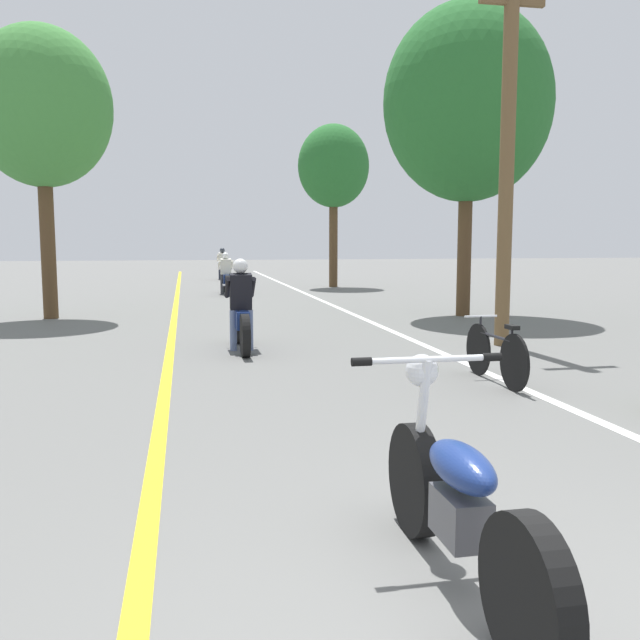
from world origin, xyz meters
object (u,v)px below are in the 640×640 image
(motorcycle_foreground, at_px, (458,504))
(motorcycle_rider_mid, at_px, (226,278))
(bicycle_parked, at_px, (496,354))
(utility_pole, at_px, (507,154))
(motorcycle_rider_far, at_px, (223,268))
(roadside_tree_right_far, at_px, (334,167))
(roadside_tree_right_near, at_px, (468,104))
(motorcycle_rider_lead, at_px, (241,316))
(roadside_tree_left, at_px, (42,108))

(motorcycle_foreground, xyz_separation_m, motorcycle_rider_mid, (0.00, 19.19, 0.08))
(motorcycle_rider_mid, bearing_deg, motorcycle_foreground, -90.00)
(motorcycle_rider_mid, bearing_deg, bicycle_parked, -80.67)
(utility_pole, relative_size, motorcycle_rider_far, 2.97)
(motorcycle_foreground, height_order, motorcycle_rider_far, motorcycle_rider_far)
(roadside_tree_right_far, height_order, motorcycle_foreground, roadside_tree_right_far)
(roadside_tree_right_near, bearing_deg, motorcycle_rider_mid, 123.85)
(utility_pole, relative_size, roadside_tree_right_near, 0.87)
(roadside_tree_right_near, bearing_deg, bicycle_parked, -110.24)
(motorcycle_rider_lead, bearing_deg, bicycle_parked, -47.79)
(utility_pole, distance_m, roadside_tree_right_near, 4.80)
(roadside_tree_right_far, height_order, motorcycle_rider_far, roadside_tree_right_far)
(utility_pole, distance_m, roadside_tree_right_far, 14.68)
(roadside_tree_right_near, relative_size, roadside_tree_left, 1.10)
(roadside_tree_right_near, xyz_separation_m, bicycle_parked, (-2.63, -7.13, -4.44))
(utility_pole, xyz_separation_m, roadside_tree_right_near, (1.17, 4.34, 1.67))
(roadside_tree_right_near, relative_size, motorcycle_rider_far, 3.43)
(motorcycle_rider_lead, xyz_separation_m, motorcycle_rider_mid, (0.45, 11.49, -0.04))
(roadside_tree_right_near, bearing_deg, motorcycle_rider_lead, -143.95)
(roadside_tree_left, xyz_separation_m, motorcycle_foreground, (4.29, -13.00, -4.17))
(motorcycle_foreground, distance_m, motorcycle_rider_mid, 19.19)
(motorcycle_rider_lead, bearing_deg, motorcycle_foreground, -86.68)
(roadside_tree_left, relative_size, motorcycle_rider_lead, 3.13)
(roadside_tree_right_far, relative_size, motorcycle_foreground, 2.99)
(motorcycle_foreground, relative_size, motorcycle_rider_mid, 0.92)
(roadside_tree_right_far, distance_m, roadside_tree_left, 12.35)
(utility_pole, height_order, motorcycle_foreground, utility_pole)
(motorcycle_rider_far, bearing_deg, roadside_tree_right_near, -73.76)
(roadside_tree_right_far, relative_size, motorcycle_rider_mid, 2.75)
(motorcycle_rider_mid, relative_size, bicycle_parked, 1.32)
(roadside_tree_right_near, bearing_deg, motorcycle_foreground, -113.30)
(bicycle_parked, bearing_deg, roadside_tree_left, 128.40)
(roadside_tree_right_far, distance_m, motorcycle_rider_lead, 15.50)
(motorcycle_rider_lead, height_order, motorcycle_rider_far, motorcycle_rider_lead)
(roadside_tree_right_near, bearing_deg, roadside_tree_left, 171.99)
(roadside_tree_right_far, distance_m, motorcycle_foreground, 22.72)
(motorcycle_rider_far, xyz_separation_m, bicycle_parked, (2.04, -23.17, -0.17))
(roadside_tree_right_near, bearing_deg, motorcycle_rider_far, 106.24)
(roadside_tree_right_far, xyz_separation_m, bicycle_parked, (-1.80, -17.41, -4.08))
(motorcycle_rider_mid, relative_size, motorcycle_rider_far, 1.07)
(utility_pole, xyz_separation_m, motorcycle_rider_lead, (-4.31, 0.35, -2.59))
(roadside_tree_right_near, distance_m, motorcycle_rider_mid, 10.00)
(motorcycle_rider_mid, xyz_separation_m, motorcycle_rider_far, (0.36, 8.53, 0.02))
(roadside_tree_right_near, distance_m, bicycle_parked, 8.80)
(motorcycle_foreground, distance_m, bicycle_parked, 5.15)
(utility_pole, bearing_deg, motorcycle_rider_lead, 175.32)
(roadside_tree_right_near, height_order, motorcycle_rider_mid, roadside_tree_right_near)
(roadside_tree_right_near, xyz_separation_m, motorcycle_rider_mid, (-5.03, 7.50, -4.29))
(motorcycle_rider_far, bearing_deg, motorcycle_rider_lead, -92.31)
(motorcycle_rider_mid, distance_m, motorcycle_rider_far, 8.54)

